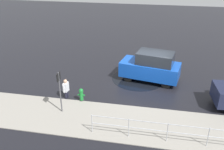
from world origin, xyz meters
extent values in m
plane|color=black|center=(0.00, 0.00, 0.00)|extent=(60.00, 60.00, 0.00)
cube|color=gray|center=(0.00, 4.20, 0.02)|extent=(24.00, 3.20, 0.04)
cube|color=blue|center=(-0.06, -0.94, 0.79)|extent=(4.15, 2.40, 0.99)
cube|color=#1E232B|center=(-0.37, -0.88, 1.67)|extent=(2.58, 1.91, 0.77)
cylinder|color=black|center=(1.34, -0.47, 0.30)|extent=(0.63, 0.33, 0.60)
cylinder|color=black|center=(1.07, -1.88, 0.30)|extent=(0.63, 0.33, 0.60)
cylinder|color=black|center=(-1.19, 0.01, 0.30)|extent=(0.63, 0.33, 0.60)
cylinder|color=black|center=(-1.46, -1.40, 0.30)|extent=(0.63, 0.33, 0.60)
cylinder|color=black|center=(-4.46, 0.86, 0.30)|extent=(0.62, 0.27, 0.60)
cylinder|color=#197A2D|center=(3.71, 2.53, 0.31)|extent=(0.22, 0.22, 0.62)
sphere|color=#197A2D|center=(3.71, 2.53, 0.67)|extent=(0.26, 0.26, 0.26)
cylinder|color=#197A2D|center=(3.55, 2.53, 0.38)|extent=(0.10, 0.09, 0.09)
cylinder|color=#197A2D|center=(3.87, 2.53, 0.38)|extent=(0.10, 0.09, 0.09)
cylinder|color=#2D2D2D|center=(3.71, 2.53, 0.03)|extent=(0.31, 0.31, 0.06)
cube|color=silver|center=(4.70, 2.36, 0.73)|extent=(0.30, 0.40, 0.55)
sphere|color=tan|center=(4.70, 2.36, 1.11)|extent=(0.22, 0.22, 0.22)
cylinder|color=#1E1E2D|center=(4.69, 2.27, 0.23)|extent=(0.13, 0.13, 0.45)
cylinder|color=#1E1E2D|center=(4.72, 2.45, 0.23)|extent=(0.13, 0.13, 0.45)
cylinder|color=silver|center=(4.66, 2.12, 0.73)|extent=(0.09, 0.09, 0.50)
cylinder|color=silver|center=(4.74, 2.59, 0.73)|extent=(0.09, 0.09, 0.50)
cylinder|color=#B7BABF|center=(-2.96, 5.26, 0.53)|extent=(0.04, 0.04, 1.05)
cylinder|color=#B7BABF|center=(-1.20, 5.26, 0.53)|extent=(0.04, 0.04, 1.05)
cylinder|color=#B7BABF|center=(0.57, 5.26, 0.53)|extent=(0.04, 0.04, 1.05)
cylinder|color=#B7BABF|center=(2.33, 5.26, 0.53)|extent=(0.04, 0.04, 1.05)
cylinder|color=#B7BABF|center=(-1.20, 5.26, 1.00)|extent=(7.06, 0.04, 0.04)
cylinder|color=#B7BABF|center=(-1.20, 5.26, 0.58)|extent=(7.06, 0.04, 0.04)
cylinder|color=#4C4C51|center=(4.42, 3.85, 1.20)|extent=(0.07, 0.07, 2.40)
cube|color=black|center=(4.42, 3.85, 2.15)|extent=(0.04, 0.44, 0.44)
cylinder|color=black|center=(0.69, -1.01, 0.00)|extent=(3.67, 3.67, 0.01)
camera|label=1|loc=(-0.43, 14.60, 7.80)|focal=40.00mm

